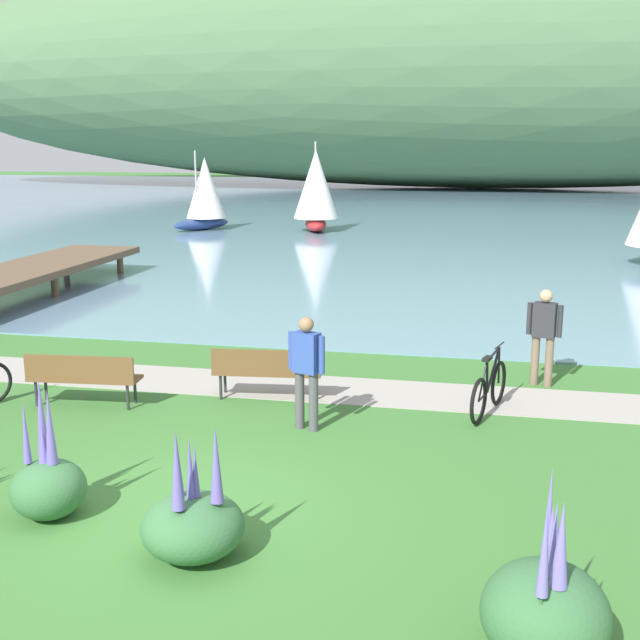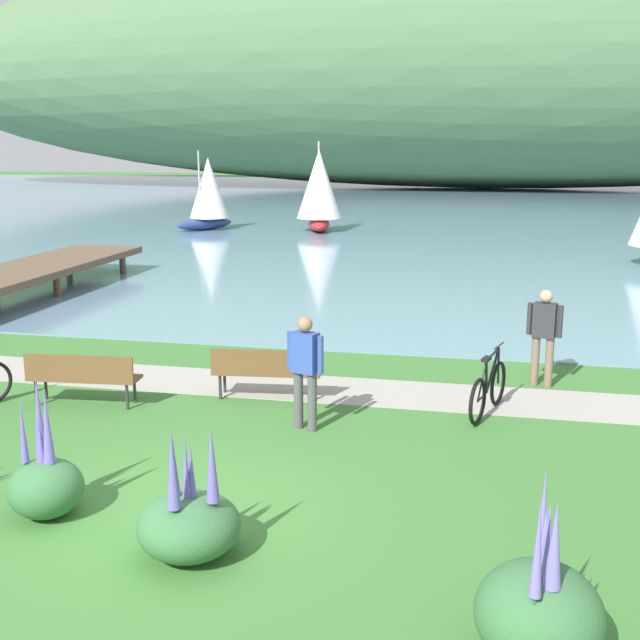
{
  "view_description": "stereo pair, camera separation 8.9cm",
  "coord_description": "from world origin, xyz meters",
  "px_view_note": "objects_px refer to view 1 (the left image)",
  "views": [
    {
      "loc": [
        3.29,
        -7.78,
        4.15
      ],
      "look_at": [
        0.49,
        5.83,
        1.0
      ],
      "focal_mm": 43.84,
      "sensor_mm": 36.0,
      "label": 1
    },
    {
      "loc": [
        3.37,
        -7.77,
        4.15
      ],
      "look_at": [
        0.49,
        5.83,
        1.0
      ],
      "focal_mm": 43.84,
      "sensor_mm": 36.0,
      "label": 2
    }
  ],
  "objects_px": {
    "person_on_the_grass": "(306,366)",
    "sailboat_mid_bay": "(316,189)",
    "bicycle_beside_path": "(489,389)",
    "person_at_shoreline": "(544,331)",
    "park_bench_further_along": "(267,369)",
    "sailboat_nearest_to_shore": "(205,193)",
    "park_bench_near_camera": "(83,375)"
  },
  "relations": [
    {
      "from": "park_bench_near_camera",
      "to": "bicycle_beside_path",
      "type": "relative_size",
      "value": 1.07
    },
    {
      "from": "person_on_the_grass",
      "to": "person_at_shoreline",
      "type": "bearing_deg",
      "value": 39.47
    },
    {
      "from": "person_at_shoreline",
      "to": "person_on_the_grass",
      "type": "xyz_separation_m",
      "value": [
        -3.56,
        -2.93,
        0.0
      ]
    },
    {
      "from": "park_bench_near_camera",
      "to": "sailboat_nearest_to_shore",
      "type": "height_order",
      "value": "sailboat_nearest_to_shore"
    },
    {
      "from": "park_bench_further_along",
      "to": "park_bench_near_camera",
      "type": "bearing_deg",
      "value": -161.44
    },
    {
      "from": "park_bench_further_along",
      "to": "sailboat_nearest_to_shore",
      "type": "relative_size",
      "value": 0.49
    },
    {
      "from": "park_bench_near_camera",
      "to": "sailboat_nearest_to_shore",
      "type": "bearing_deg",
      "value": 105.48
    },
    {
      "from": "park_bench_further_along",
      "to": "sailboat_nearest_to_shore",
      "type": "height_order",
      "value": "sailboat_nearest_to_shore"
    },
    {
      "from": "person_on_the_grass",
      "to": "bicycle_beside_path",
      "type": "bearing_deg",
      "value": 25.21
    },
    {
      "from": "person_at_shoreline",
      "to": "sailboat_mid_bay",
      "type": "bearing_deg",
      "value": 111.1
    },
    {
      "from": "park_bench_near_camera",
      "to": "sailboat_nearest_to_shore",
      "type": "distance_m",
      "value": 26.31
    },
    {
      "from": "park_bench_further_along",
      "to": "bicycle_beside_path",
      "type": "height_order",
      "value": "bicycle_beside_path"
    },
    {
      "from": "sailboat_mid_bay",
      "to": "person_at_shoreline",
      "type": "bearing_deg",
      "value": -68.9
    },
    {
      "from": "park_bench_further_along",
      "to": "person_on_the_grass",
      "type": "height_order",
      "value": "person_on_the_grass"
    },
    {
      "from": "park_bench_near_camera",
      "to": "person_on_the_grass",
      "type": "xyz_separation_m",
      "value": [
        3.75,
        -0.3,
        0.46
      ]
    },
    {
      "from": "person_at_shoreline",
      "to": "sailboat_nearest_to_shore",
      "type": "distance_m",
      "value": 26.85
    },
    {
      "from": "person_at_shoreline",
      "to": "person_on_the_grass",
      "type": "bearing_deg",
      "value": -140.53
    },
    {
      "from": "park_bench_near_camera",
      "to": "park_bench_further_along",
      "type": "relative_size",
      "value": 1.0
    },
    {
      "from": "park_bench_further_along",
      "to": "bicycle_beside_path",
      "type": "bearing_deg",
      "value": 0.09
    },
    {
      "from": "person_on_the_grass",
      "to": "sailboat_mid_bay",
      "type": "distance_m",
      "value": 26.49
    },
    {
      "from": "bicycle_beside_path",
      "to": "person_at_shoreline",
      "type": "bearing_deg",
      "value": 61.57
    },
    {
      "from": "person_on_the_grass",
      "to": "sailboat_nearest_to_shore",
      "type": "distance_m",
      "value": 27.8
    },
    {
      "from": "bicycle_beside_path",
      "to": "person_at_shoreline",
      "type": "relative_size",
      "value": 1.0
    },
    {
      "from": "person_on_the_grass",
      "to": "sailboat_mid_bay",
      "type": "bearing_deg",
      "value": 101.59
    },
    {
      "from": "bicycle_beside_path",
      "to": "person_at_shoreline",
      "type": "distance_m",
      "value": 2.0
    },
    {
      "from": "bicycle_beside_path",
      "to": "person_on_the_grass",
      "type": "distance_m",
      "value": 2.98
    },
    {
      "from": "person_on_the_grass",
      "to": "park_bench_near_camera",
      "type": "bearing_deg",
      "value": 175.45
    },
    {
      "from": "person_at_shoreline",
      "to": "sailboat_nearest_to_shore",
      "type": "relative_size",
      "value": 0.45
    },
    {
      "from": "sailboat_mid_bay",
      "to": "park_bench_further_along",
      "type": "bearing_deg",
      "value": -79.96
    },
    {
      "from": "person_on_the_grass",
      "to": "sailboat_nearest_to_shore",
      "type": "bearing_deg",
      "value": 112.78
    },
    {
      "from": "person_at_shoreline",
      "to": "park_bench_near_camera",
      "type": "bearing_deg",
      "value": -160.2
    },
    {
      "from": "park_bench_further_along",
      "to": "bicycle_beside_path",
      "type": "relative_size",
      "value": 1.08
    }
  ]
}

